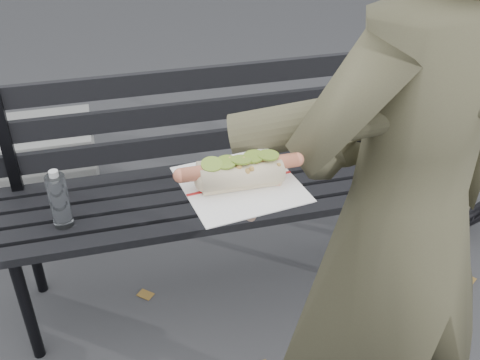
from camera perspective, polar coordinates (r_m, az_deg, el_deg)
The scene contains 3 objects.
park_bench at distance 2.06m, azimuth -3.97°, elevation 0.83°, with size 1.50×0.44×0.88m.
person at distance 1.31m, azimuth 16.08°, elevation -4.37°, with size 0.62×0.41×1.71m, color #4E4934.
held_hotdog at distance 1.04m, azimuth 9.47°, elevation 4.99°, with size 0.63×0.31×0.20m.
Camera 1 is at (-0.23, -0.83, 1.62)m, focal length 42.00 mm.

